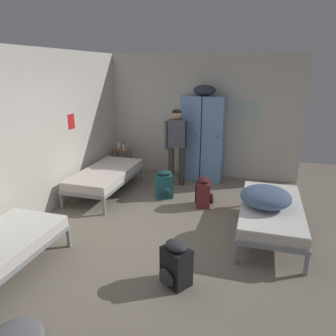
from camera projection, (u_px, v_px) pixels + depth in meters
ground_plane at (163, 232)px, 4.82m from camera, size 9.26×9.26×0.00m
room_backdrop at (120, 126)px, 5.88m from camera, size 4.34×5.85×2.72m
locker_bank at (203, 137)px, 6.88m from camera, size 0.90×0.55×2.07m
shelf_unit at (122, 158)px, 7.50m from camera, size 0.38×0.30×0.57m
bed_right at (271, 211)px, 4.67m from camera, size 0.90×1.90×0.49m
bed_left_rear at (106, 175)px, 6.24m from camera, size 0.90×1.90×0.49m
bedding_heap at (266, 197)px, 4.54m from camera, size 0.73×0.74×0.28m
person_traveler at (177, 141)px, 6.48m from camera, size 0.50×0.28×1.62m
water_bottle at (119, 145)px, 7.44m from camera, size 0.07×0.07×0.22m
lotion_bottle at (123, 147)px, 7.36m from camera, size 0.06×0.06×0.17m
backpack_black at (176, 264)px, 3.60m from camera, size 0.40×0.41×0.55m
backpack_teal at (164, 185)px, 6.04m from camera, size 0.39×0.41×0.55m
backpack_maroon at (204, 193)px, 5.67m from camera, size 0.37×0.35×0.55m
clothes_pile_grey at (18, 336)px, 2.89m from camera, size 0.49×0.43×0.11m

